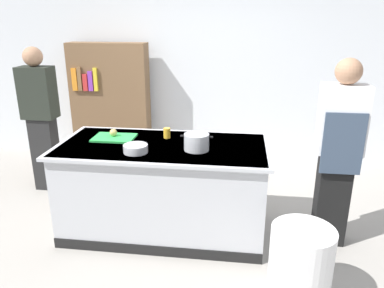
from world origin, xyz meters
The scene contains 12 objects.
ground_plane centered at (0.00, 0.00, 0.00)m, with size 10.00×10.00×0.00m, color #9E9991.
back_wall centered at (0.00, 2.10, 1.50)m, with size 6.40×0.12×3.00m, color silver.
counter_island centered at (0.00, 0.00, 0.47)m, with size 1.98×0.98×0.90m.
cutting_board centered at (-0.51, 0.12, 0.91)m, with size 0.40×0.28×0.02m, color green.
onion centered at (-0.52, 0.14, 0.96)m, with size 0.07×0.07×0.07m, color tan.
stock_pot centered at (0.33, -0.10, 0.97)m, with size 0.29×0.22×0.15m.
mixing_bowl centered at (-0.19, -0.23, 0.94)m, with size 0.22×0.22×0.07m, color #B7BABF.
juice_cup centered at (0.00, 0.21, 0.95)m, with size 0.07×0.07×0.10m, color yellow.
trash_bin centered at (1.19, -0.85, 0.30)m, with size 0.46×0.46×0.61m, color white.
person_chef centered at (1.58, -0.01, 0.91)m, with size 0.38×0.25×1.72m.
person_guest centered at (-1.63, 0.77, 0.91)m, with size 0.38×0.24×1.72m.
bookshelf centered at (-1.14, 1.80, 0.85)m, with size 1.10×0.31×1.70m.
Camera 1 is at (0.70, -3.22, 2.04)m, focal length 34.76 mm.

